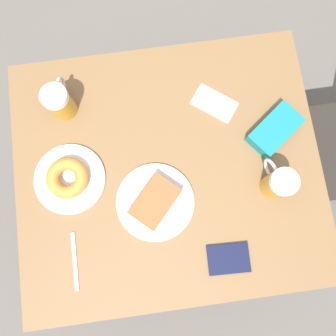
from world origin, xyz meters
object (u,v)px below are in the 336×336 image
plate_with_cake (155,202)px  blue_pouch (275,130)px  plate_with_donut (68,178)px  fork (75,261)px  beer_mug_left (60,102)px  passport_near_edge (229,259)px  beer_mug_center (278,183)px  napkin_folded (214,103)px

plate_with_cake → blue_pouch: bearing=113.1°
plate_with_donut → fork: (0.25, -0.01, -0.02)m
plate_with_donut → fork: plate_with_donut is taller
fork → blue_pouch: 0.74m
beer_mug_left → passport_near_edge: 0.70m
plate_with_donut → beer_mug_center: (0.11, 0.62, 0.04)m
plate_with_cake → beer_mug_left: beer_mug_left is taller
beer_mug_left → fork: (0.48, -0.01, -0.06)m
blue_pouch → plate_with_donut: bearing=-84.4°
fork → passport_near_edge: bearing=83.0°
plate_with_donut → blue_pouch: plate_with_donut is taller
plate_with_donut → beer_mug_center: beer_mug_center is taller
plate_with_donut → napkin_folded: bearing=110.7°
beer_mug_left → passport_near_edge: bearing=39.5°
beer_mug_center → fork: bearing=-77.1°
beer_mug_center → napkin_folded: 0.32m
plate_with_cake → plate_with_donut: plate_with_donut is taller
blue_pouch → fork: bearing=-64.7°
blue_pouch → passport_near_edge: bearing=-29.3°
beer_mug_left → napkin_folded: bearing=84.1°
beer_mug_center → blue_pouch: size_ratio=0.64×
beer_mug_center → passport_near_edge: (0.20, -0.17, -0.06)m
fork → blue_pouch: size_ratio=0.90×
napkin_folded → passport_near_edge: size_ratio=1.23×
beer_mug_center → napkin_folded: size_ratio=0.77×
fork → napkin_folded: bearing=131.2°
napkin_folded → fork: size_ratio=0.93×
blue_pouch → beer_mug_center: bearing=-12.0°
plate_with_donut → passport_near_edge: size_ratio=1.72×
fork → blue_pouch: (-0.31, 0.66, 0.02)m
plate_with_cake → blue_pouch: blue_pouch is taller
beer_mug_left → blue_pouch: 0.68m
fork → plate_with_cake: bearing=118.5°
beer_mug_left → fork: beer_mug_left is taller
plate_with_donut → passport_near_edge: (0.31, 0.45, -0.02)m
passport_near_edge → plate_with_donut: bearing=-124.2°
plate_with_cake → passport_near_edge: size_ratio=1.86×
plate_with_cake → passport_near_edge: plate_with_cake is taller
blue_pouch → napkin_folded: bearing=-125.3°
napkin_folded → plate_with_cake: bearing=-38.6°
beer_mug_left → blue_pouch: (0.17, 0.65, -0.04)m
plate_with_cake → plate_with_donut: 0.28m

